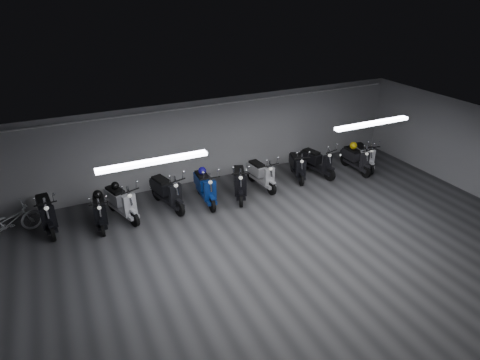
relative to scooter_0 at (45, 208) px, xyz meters
name	(u,v)px	position (x,y,z in m)	size (l,w,h in m)	color
floor	(291,256)	(5.42, -3.89, -0.69)	(14.00, 10.00, 0.01)	#353537
ceiling	(298,152)	(5.42, -3.89, 2.12)	(14.00, 10.00, 0.01)	gray
back_wall	(215,139)	(5.42, 1.12, 0.72)	(14.00, 0.01, 2.80)	gray
fluor_strip_left	(153,162)	(2.42, -2.89, 2.06)	(2.40, 0.18, 0.08)	white
fluor_strip_right	(372,123)	(8.42, -2.89, 2.06)	(2.40, 0.18, 0.08)	white
conduit	(215,105)	(5.42, 1.03, 1.94)	(0.05, 0.05, 13.60)	white
scooter_0	(45,208)	(0.00, 0.00, 0.00)	(0.61, 1.83, 1.36)	black
scooter_1	(99,207)	(1.34, -0.42, -0.08)	(0.54, 1.62, 1.21)	black
scooter_2	(121,197)	(1.96, -0.26, 0.00)	(0.61, 1.83, 1.36)	silver
scooter_3	(167,187)	(3.31, -0.24, 0.02)	(0.63, 1.88, 1.40)	black
scooter_4	(205,182)	(4.46, -0.42, 0.00)	(0.61, 1.84, 1.37)	navy
scooter_5	(240,178)	(5.55, -0.55, -0.01)	(0.60, 1.81, 1.35)	black
scooter_6	(262,170)	(6.48, -0.27, -0.04)	(0.57, 1.72, 1.28)	#B7B6BB
scooter_7	(298,162)	(7.93, -0.18, -0.07)	(0.55, 1.65, 1.23)	black
scooter_8	(317,157)	(8.70, -0.23, -0.02)	(0.60, 1.79, 1.33)	black
scooter_9	(357,155)	(10.14, -0.59, -0.05)	(0.56, 1.69, 1.26)	black
bicycle	(8,219)	(-0.94, 0.05, -0.14)	(0.59, 1.67, 1.08)	white
scooter_10	(364,152)	(10.58, -0.47, -0.05)	(0.57, 1.71, 1.27)	white
helmet_0	(115,186)	(1.88, -0.02, 0.28)	(0.23, 0.23, 0.23)	black
helmet_1	(353,145)	(10.14, -0.35, 0.23)	(0.26, 0.26, 0.26)	yellow
helmet_2	(97,194)	(1.36, -0.19, 0.19)	(0.26, 0.26, 0.26)	black
helmet_3	(202,171)	(4.47, -0.16, 0.29)	(0.24, 0.24, 0.24)	#150D91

